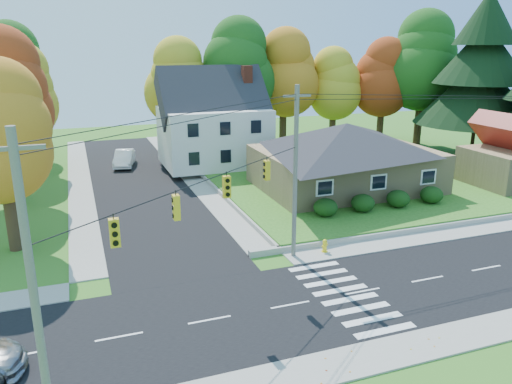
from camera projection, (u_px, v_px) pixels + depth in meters
ground at (362, 292)px, 25.31m from camera, size 120.00×120.00×0.00m
road_main at (362, 291)px, 25.31m from camera, size 90.00×8.00×0.02m
road_cross at (137, 180)px, 46.10m from camera, size 8.00×44.00×0.02m
sidewalk_north at (318, 254)px, 29.80m from camera, size 90.00×2.00×0.08m
sidewalk_south at (426, 344)px, 20.79m from camera, size 90.00×2.00×0.08m
lawn at (363, 171)px, 48.43m from camera, size 30.00×30.00×0.50m
ranch_house at (345, 155)px, 41.43m from camera, size 14.60×10.60×5.40m
colonial_house at (214, 123)px, 49.25m from camera, size 10.40×8.40×9.60m
hedge_row at (381, 201)px, 36.28m from camera, size 10.70×1.70×1.27m
traffic_infrastructure at (351, 188)px, 25.02m from camera, size 38.10×10.66×10.00m
tree_lot_0 at (180, 81)px, 52.93m from camera, size 6.72×6.72×12.51m
tree_lot_1 at (236, 68)px, 53.63m from camera, size 7.84×7.84×14.60m
tree_lot_2 at (284, 73)px, 56.69m from camera, size 7.28×7.28×13.56m
tree_lot_3 at (334, 84)px, 58.13m from camera, size 6.16×6.16×11.47m
tree_lot_4 at (383, 78)px, 59.02m from camera, size 6.72×6.72×12.51m
tree_lot_5 at (424, 61)px, 57.98m from camera, size 8.40×8.40×15.64m
conifer_east_a at (481, 72)px, 51.35m from camera, size 12.80×12.80×16.96m
tree_west_0 at (0, 134)px, 28.51m from camera, size 6.16×6.16×11.47m
tree_west_2 at (25, 92)px, 46.34m from camera, size 6.72×6.72×12.51m
tree_west_3 at (8, 74)px, 52.52m from camera, size 7.84×7.84×14.60m
white_car at (124, 158)px, 51.23m from camera, size 2.79×5.28×1.65m
fire_hydrant at (325, 246)px, 29.93m from camera, size 0.49×0.38×0.86m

